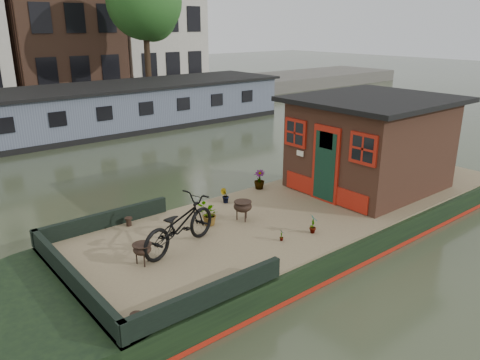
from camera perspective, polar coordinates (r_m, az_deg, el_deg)
ground at (r=11.82m, az=8.62°, el=-5.92°), size 120.00×120.00×0.00m
houseboat_hull at (r=10.84m, az=3.89°, el=-6.50°), size 14.01×4.02×0.60m
houseboat_deck at (r=11.58m, az=8.76°, el=-3.10°), size 11.80×3.80×0.05m
bow_bulwark at (r=8.73m, az=-14.57°, el=-9.58°), size 3.00×4.00×0.35m
cabin at (r=12.86m, az=15.64°, el=4.46°), size 4.00×3.50×2.42m
bicycle at (r=9.17m, az=-7.42°, el=-5.41°), size 2.03×1.17×1.01m
potted_plant_a at (r=9.96m, az=8.90°, el=-5.27°), size 0.26×0.28×0.44m
potted_plant_b at (r=11.50m, az=-1.87°, el=-1.93°), size 0.26×0.25×0.37m
potted_plant_c at (r=10.22m, az=-3.81°, el=-4.22°), size 0.50×0.45×0.51m
potted_plant_d at (r=12.47m, az=2.37°, el=0.06°), size 0.39×0.39×0.51m
potted_plant_e at (r=9.58m, az=5.11°, el=-6.69°), size 0.14×0.16×0.26m
brazier_front at (r=8.82m, az=-11.79°, el=-8.83°), size 0.39×0.39×0.41m
brazier_rear at (r=10.47m, az=0.34°, el=-3.77°), size 0.53×0.53×0.45m
bollard_port at (r=10.52m, az=-13.41°, el=-4.96°), size 0.17×0.17×0.19m
bollard_stbd at (r=7.24m, az=-12.49°, el=-16.37°), size 0.19×0.19×0.21m
far_houseboat at (r=22.96m, az=-18.17°, el=7.86°), size 20.40×4.40×2.11m
quay at (r=29.12m, az=-22.87°, el=8.38°), size 60.00×6.00×0.90m
tree_right at (r=29.84m, az=-11.40°, el=20.16°), size 4.40×4.40×7.40m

